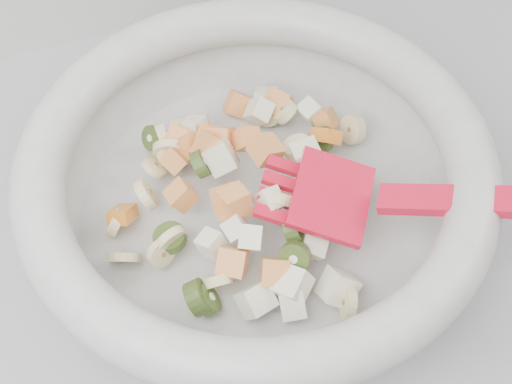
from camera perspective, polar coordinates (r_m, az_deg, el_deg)
name	(u,v)px	position (r m, az deg, el deg)	size (l,w,h in m)	color
mixing_bowl	(257,185)	(0.62, 0.05, 0.55)	(0.46, 0.38, 0.13)	silver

